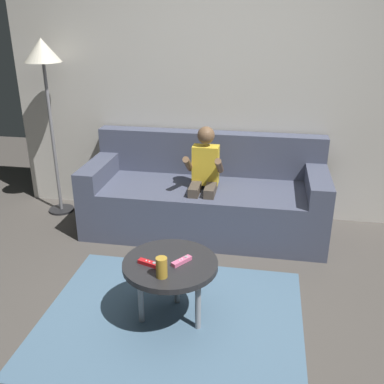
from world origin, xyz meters
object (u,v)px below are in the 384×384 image
object	(u,v)px
soda_can	(162,268)
game_remote_pink_center	(182,261)
person_seated_on_couch	(204,177)
floor_lamp	(44,64)
coffee_table	(170,268)
couch	(205,198)
game_remote_red_near_edge	(149,263)

from	to	relation	value
soda_can	game_remote_pink_center	bearing A→B (deg)	63.81
person_seated_on_couch	floor_lamp	bearing A→B (deg)	168.67
coffee_table	floor_lamp	world-z (taller)	floor_lamp
couch	soda_can	bearing A→B (deg)	-91.34
soda_can	floor_lamp	world-z (taller)	floor_lamp
floor_lamp	soda_can	bearing A→B (deg)	-48.54
game_remote_pink_center	soda_can	xyz separation A→B (m)	(-0.08, -0.17, 0.05)
coffee_table	game_remote_red_near_edge	size ratio (longest dim) A/B	4.02
couch	coffee_table	size ratio (longest dim) A/B	3.55
floor_lamp	game_remote_red_near_edge	bearing A→B (deg)	-48.70
game_remote_red_near_edge	soda_can	world-z (taller)	soda_can
soda_can	person_seated_on_couch	bearing A→B (deg)	87.96
couch	person_seated_on_couch	xyz separation A→B (m)	(0.01, -0.17, 0.26)
person_seated_on_couch	coffee_table	xyz separation A→B (m)	(-0.03, -1.13, -0.17)
game_remote_pink_center	couch	bearing A→B (deg)	92.08
person_seated_on_couch	soda_can	bearing A→B (deg)	-92.04
person_seated_on_couch	game_remote_red_near_edge	distance (m)	1.21
coffee_table	game_remote_pink_center	xyz separation A→B (m)	(0.07, -0.00, 0.05)
coffee_table	floor_lamp	size ratio (longest dim) A/B	0.36
coffee_table	soda_can	distance (m)	0.20
game_remote_red_near_edge	soda_can	xyz separation A→B (m)	(0.10, -0.11, 0.05)
coffee_table	floor_lamp	xyz separation A→B (m)	(-1.42, 1.43, 1.01)
game_remote_red_near_edge	floor_lamp	bearing A→B (deg)	131.30
coffee_table	person_seated_on_couch	bearing A→B (deg)	88.26
couch	coffee_table	world-z (taller)	couch
floor_lamp	game_remote_pink_center	bearing A→B (deg)	-43.76
person_seated_on_couch	coffee_table	size ratio (longest dim) A/B	1.65
couch	coffee_table	distance (m)	1.31
person_seated_on_couch	floor_lamp	world-z (taller)	floor_lamp
game_remote_red_near_edge	couch	bearing A→B (deg)	84.21
person_seated_on_couch	game_remote_pink_center	bearing A→B (deg)	-88.20
game_remote_red_near_edge	floor_lamp	xyz separation A→B (m)	(-1.31, 1.49, 0.96)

